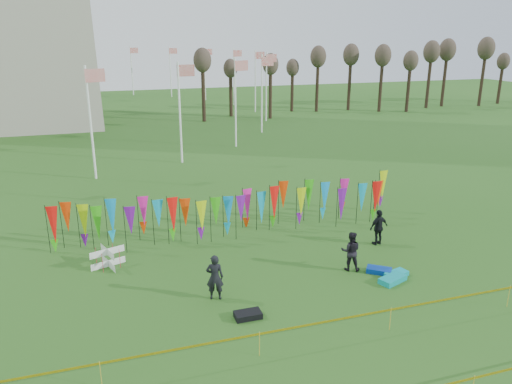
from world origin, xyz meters
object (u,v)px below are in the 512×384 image
object	(u,v)px
kite_bag_blue	(379,270)
kite_bag_black	(248,315)
box_kite	(108,258)
person_mid	(351,251)
kite_bag_teal	(393,279)
kite_bag_turquoise	(396,274)
person_right	(379,227)
person_left	(215,277)

from	to	relation	value
kite_bag_blue	kite_bag_black	xyz separation A→B (m)	(-6.56, -1.72, 0.00)
box_kite	kite_bag_blue	distance (m)	12.10
person_mid	kite_bag_teal	bearing A→B (deg)	151.89
kite_bag_teal	kite_bag_blue	bearing A→B (deg)	96.18
kite_bag_turquoise	kite_bag_teal	distance (m)	0.58
person_mid	person_right	xyz separation A→B (m)	(2.66, 2.09, 0.01)
kite_bag_teal	person_right	bearing A→B (deg)	68.22
person_right	kite_bag_black	size ratio (longest dim) A/B	1.82
person_left	kite_bag_blue	xyz separation A→B (m)	(7.39, -0.01, -0.83)
person_left	kite_bag_teal	bearing A→B (deg)	-171.20
person_left	person_mid	world-z (taller)	person_left
person_left	person_right	size ratio (longest dim) A/B	1.04
box_kite	person_mid	xyz separation A→B (m)	(10.25, -3.56, 0.45)
kite_bag_black	kite_bag_teal	size ratio (longest dim) A/B	0.80
person_left	kite_bag_turquoise	xyz separation A→B (m)	(7.92, -0.55, -0.84)
kite_bag_blue	box_kite	bearing A→B (deg)	159.54
box_kite	kite_bag_turquoise	bearing A→B (deg)	-21.90
kite_bag_teal	kite_bag_black	bearing A→B (deg)	-173.14
person_left	kite_bag_black	world-z (taller)	person_left
person_mid	person_right	distance (m)	3.38
box_kite	person_left	distance (m)	5.80
person_left	kite_bag_turquoise	distance (m)	7.98
person_left	kite_bag_black	bearing A→B (deg)	131.44
person_right	kite_bag_turquoise	size ratio (longest dim) A/B	1.75
kite_bag_black	person_mid	bearing A→B (deg)	23.61
box_kite	kite_bag_teal	distance (m)	12.55
kite_bag_black	kite_bag_teal	distance (m)	6.71
kite_bag_turquoise	kite_bag_blue	bearing A→B (deg)	134.57
box_kite	kite_bag_blue	xyz separation A→B (m)	(11.33, -4.23, -0.34)
person_mid	kite_bag_teal	world-z (taller)	person_mid
person_mid	person_right	size ratio (longest dim) A/B	0.99
box_kite	person_right	size ratio (longest dim) A/B	0.50
kite_bag_blue	kite_bag_teal	world-z (taller)	kite_bag_teal
box_kite	kite_bag_black	bearing A→B (deg)	-51.27
kite_bag_turquoise	kite_bag_black	bearing A→B (deg)	-170.53
person_mid	kite_bag_blue	bearing A→B (deg)	173.53
kite_bag_turquoise	box_kite	bearing A→B (deg)	158.10
person_right	person_left	bearing A→B (deg)	6.82
person_right	kite_bag_turquoise	distance (m)	3.55
person_left	person_mid	distance (m)	6.34
person_left	box_kite	bearing A→B (deg)	-31.00
person_left	kite_bag_teal	xyz separation A→B (m)	(7.49, -0.93, -0.82)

